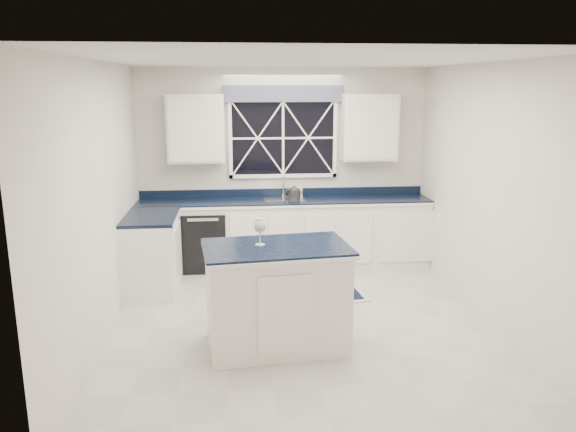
{
  "coord_description": "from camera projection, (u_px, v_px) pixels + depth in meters",
  "views": [
    {
      "loc": [
        -0.67,
        -5.53,
        2.47
      ],
      "look_at": [
        -0.1,
        0.4,
        1.07
      ],
      "focal_mm": 35.0,
      "sensor_mm": 36.0,
      "label": 1
    }
  ],
  "objects": [
    {
      "name": "countertop",
      "position": [
        285.0,
        201.0,
        7.67
      ],
      "size": [
        3.98,
        0.64,
        0.04
      ],
      "primitive_type": "cube",
      "color": "black",
      "rests_on": "base_cabinets"
    },
    {
      "name": "upper_cabinets",
      "position": [
        284.0,
        128.0,
        7.57
      ],
      "size": [
        3.1,
        0.34,
        0.9
      ],
      "color": "white",
      "rests_on": "ground"
    },
    {
      "name": "back_wall",
      "position": [
        283.0,
        166.0,
        7.86
      ],
      "size": [
        4.0,
        0.1,
        2.7
      ],
      "primitive_type": "cube",
      "color": "beige",
      "rests_on": "ground"
    },
    {
      "name": "dishwasher",
      "position": [
        205.0,
        239.0,
        7.68
      ],
      "size": [
        0.6,
        0.58,
        0.82
      ],
      "primitive_type": "cube",
      "color": "black",
      "rests_on": "ground"
    },
    {
      "name": "kettle",
      "position": [
        294.0,
        193.0,
        7.67
      ],
      "size": [
        0.27,
        0.18,
        0.19
      ],
      "rotation": [
        0.0,
        0.0,
        -0.12
      ],
      "color": "#2E2E30",
      "rests_on": "countertop"
    },
    {
      "name": "rug",
      "position": [
        318.0,
        294.0,
        6.75
      ],
      "size": [
        1.16,
        0.78,
        0.02
      ],
      "rotation": [
        0.0,
        0.0,
        0.1
      ],
      "color": "#B9B9B4",
      "rests_on": "ground"
    },
    {
      "name": "wine_glass",
      "position": [
        260.0,
        227.0,
        5.2
      ],
      "size": [
        0.11,
        0.11,
        0.26
      ],
      "color": "silver",
      "rests_on": "island"
    },
    {
      "name": "island",
      "position": [
        277.0,
        296.0,
        5.33
      ],
      "size": [
        1.43,
        0.96,
        1.01
      ],
      "rotation": [
        0.0,
        0.0,
        0.11
      ],
      "color": "white",
      "rests_on": "ground"
    },
    {
      "name": "soap_bottle",
      "position": [
        298.0,
        190.0,
        7.79
      ],
      "size": [
        0.11,
        0.11,
        0.21
      ],
      "primitive_type": "imported",
      "rotation": [
        0.0,
        0.0,
        0.2
      ],
      "color": "silver",
      "rests_on": "countertop"
    },
    {
      "name": "faucet",
      "position": [
        284.0,
        185.0,
        7.82
      ],
      "size": [
        0.05,
        0.2,
        0.3
      ],
      "color": "silver",
      "rests_on": "countertop"
    },
    {
      "name": "window",
      "position": [
        283.0,
        132.0,
        7.71
      ],
      "size": [
        1.65,
        0.09,
        1.26
      ],
      "color": "black",
      "rests_on": "ground"
    },
    {
      "name": "ground",
      "position": [
        301.0,
        322.0,
        5.99
      ],
      "size": [
        4.5,
        4.5,
        0.0
      ],
      "primitive_type": "plane",
      "color": "#B3B3AE",
      "rests_on": "ground"
    },
    {
      "name": "base_cabinets",
      "position": [
        262.0,
        238.0,
        7.59
      ],
      "size": [
        3.99,
        1.6,
        0.9
      ],
      "color": "white",
      "rests_on": "ground"
    }
  ]
}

